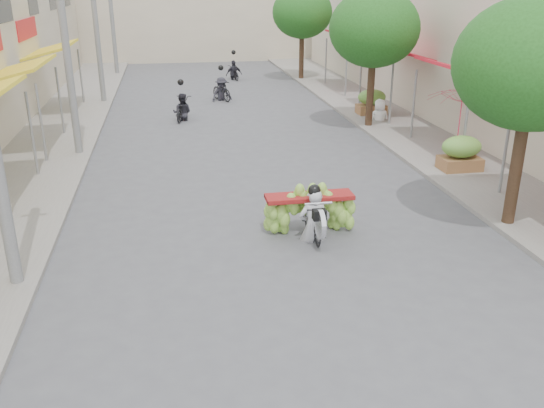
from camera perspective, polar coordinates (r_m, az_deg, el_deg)
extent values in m
plane|color=#4F4F54|center=(9.47, 6.18, -14.09)|extent=(120.00, 120.00, 0.00)
cube|color=gray|center=(23.49, -21.49, 6.47)|extent=(4.00, 60.00, 0.12)
cube|color=gray|center=(24.84, 12.28, 8.20)|extent=(4.00, 60.00, 0.12)
cylinder|color=slate|center=(14.76, -25.34, 2.68)|extent=(0.08, 0.08, 2.55)
cylinder|color=slate|center=(18.12, -22.67, 6.25)|extent=(0.08, 0.08, 2.55)
cube|color=gold|center=(21.11, -23.76, 12.13)|extent=(1.77, 4.00, 0.53)
cylinder|color=slate|center=(19.46, -21.88, 7.30)|extent=(0.08, 0.08, 2.55)
cylinder|color=slate|center=(22.92, -20.25, 9.43)|extent=(0.08, 0.08, 2.55)
cube|color=gold|center=(26.95, -21.02, 14.12)|extent=(1.77, 4.00, 0.53)
cylinder|color=slate|center=(25.25, -19.41, 10.52)|extent=(0.08, 0.08, 2.55)
cylinder|color=slate|center=(28.77, -18.40, 11.82)|extent=(0.08, 0.08, 2.55)
cube|color=red|center=(27.05, -23.16, 15.68)|extent=(0.10, 3.50, 0.80)
cube|color=#1E2328|center=(24.08, -25.05, 17.33)|extent=(0.08, 2.00, 1.10)
cube|color=#1E2328|center=(28.96, -22.67, 18.01)|extent=(0.08, 2.00, 1.10)
cube|color=beige|center=(25.86, 24.30, 13.98)|extent=(8.00, 40.00, 6.00)
cylinder|color=slate|center=(16.38, 22.12, 4.86)|extent=(0.08, 0.08, 2.55)
cube|color=#B11724|center=(19.97, 18.63, 12.37)|extent=(1.77, 4.20, 0.53)
cylinder|color=slate|center=(18.21, 18.57, 6.85)|extent=(0.08, 0.08, 2.55)
cylinder|color=slate|center=(21.53, 13.85, 9.43)|extent=(0.08, 0.08, 2.55)
cube|color=#B11724|center=(25.36, 12.16, 14.65)|extent=(1.77, 4.20, 0.53)
cylinder|color=slate|center=(23.52, 11.72, 10.56)|extent=(0.08, 0.08, 2.55)
cylinder|color=slate|center=(27.04, 8.76, 12.10)|extent=(0.08, 0.08, 2.55)
cube|color=#B11724|center=(30.98, 7.93, 16.03)|extent=(1.77, 4.20, 0.53)
cylinder|color=slate|center=(29.11, 7.36, 12.80)|extent=(0.08, 0.08, 2.55)
cylinder|color=slate|center=(32.72, 5.36, 13.80)|extent=(0.08, 0.08, 2.55)
cube|color=beige|center=(45.48, -7.63, 18.59)|extent=(20.00, 6.00, 7.00)
cylinder|color=slate|center=(19.68, -19.91, 15.79)|extent=(0.24, 0.24, 8.00)
cylinder|color=slate|center=(28.58, -17.14, 17.43)|extent=(0.24, 0.24, 8.00)
cylinder|color=slate|center=(37.54, -15.67, 18.27)|extent=(0.24, 0.24, 8.00)
cylinder|color=#3A2719|center=(14.29, 23.11, 3.84)|extent=(0.28, 0.28, 3.20)
ellipsoid|color=#1E591A|center=(13.86, 24.44, 12.54)|extent=(3.40, 3.40, 2.90)
cylinder|color=#3A2719|center=(23.06, 9.75, 11.31)|extent=(0.28, 0.28, 3.20)
ellipsoid|color=#1E591A|center=(22.80, 10.11, 16.76)|extent=(3.40, 3.40, 2.90)
cylinder|color=#3A2719|center=(34.48, 2.94, 14.78)|extent=(0.28, 0.28, 3.20)
ellipsoid|color=#1E591A|center=(34.30, 3.01, 18.44)|extent=(3.40, 3.40, 2.90)
cube|color=brown|center=(18.31, 18.11, 4.03)|extent=(1.20, 0.80, 0.50)
ellipsoid|color=#649E3B|center=(18.16, 18.32, 5.78)|extent=(1.20, 0.88, 0.66)
cube|color=brown|center=(25.40, 9.80, 9.38)|extent=(1.20, 0.80, 0.50)
ellipsoid|color=#649E3B|center=(25.29, 9.88, 10.66)|extent=(1.20, 0.88, 0.66)
imported|color=black|center=(12.94, 4.05, -1.61)|extent=(0.43, 1.51, 0.89)
cylinder|color=silver|center=(12.29, 4.80, -2.01)|extent=(0.10, 0.66, 0.66)
cube|color=black|center=(12.31, 4.70, -1.06)|extent=(0.28, 0.22, 0.22)
cylinder|color=silver|center=(12.32, 4.62, 0.06)|extent=(0.60, 0.05, 0.05)
cube|color=maroon|center=(13.10, 3.72, 0.73)|extent=(2.00, 0.55, 0.10)
imported|color=silver|center=(12.62, 4.19, 1.51)|extent=(0.65, 0.49, 1.82)
sphere|color=black|center=(12.32, 4.33, 5.31)|extent=(0.28, 0.28, 0.28)
imported|color=#BA1835|center=(18.05, 18.48, 10.91)|extent=(2.71, 2.71, 1.91)
imported|color=white|center=(24.16, 10.70, 10.18)|extent=(0.86, 0.52, 1.71)
imported|color=black|center=(24.60, -8.90, 9.28)|extent=(1.04, 1.77, 0.94)
imported|color=#26252C|center=(24.48, -8.99, 10.78)|extent=(0.89, 0.67, 1.65)
sphere|color=black|center=(24.40, -9.05, 11.83)|extent=(0.26, 0.26, 0.26)
imported|color=black|center=(28.54, -5.02, 11.14)|extent=(1.13, 1.72, 0.99)
imported|color=#26252C|center=(28.44, -5.06, 12.39)|extent=(1.19, 0.94, 1.65)
sphere|color=black|center=(28.38, -5.09, 13.30)|extent=(0.26, 0.26, 0.26)
imported|color=black|center=(34.83, -3.78, 12.83)|extent=(0.78, 1.48, 0.79)
imported|color=#26252C|center=(34.73, -3.81, 14.02)|extent=(1.05, 0.72, 1.65)
sphere|color=black|center=(34.68, -3.83, 14.77)|extent=(0.26, 0.26, 0.26)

